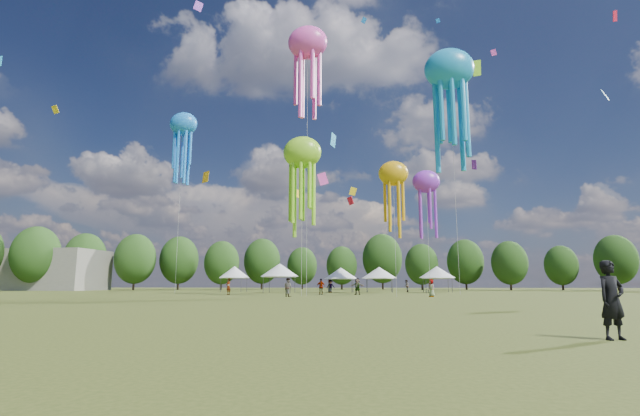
# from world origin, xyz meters

# --- Properties ---
(ground) EXTENTS (300.00, 300.00, 0.00)m
(ground) POSITION_xyz_m (0.00, 0.00, 0.00)
(ground) COLOR #384416
(ground) RESTS_ON ground
(observer_main) EXTENTS (0.74, 0.61, 1.73)m
(observer_main) POSITION_xyz_m (8.19, -2.59, 0.87)
(observer_main) COLOR black
(observer_main) RESTS_ON ground
(spectator_near) EXTENTS (1.12, 1.09, 1.82)m
(spectator_near) POSITION_xyz_m (-5.44, 31.08, 0.91)
(spectator_near) COLOR gray
(spectator_near) RESTS_ON ground
(spectators_far) EXTENTS (22.92, 27.88, 1.92)m
(spectators_far) POSITION_xyz_m (-0.33, 46.81, 0.93)
(spectators_far) COLOR gray
(spectators_far) RESTS_ON ground
(festival_tents) EXTENTS (36.81, 12.34, 4.18)m
(festival_tents) POSITION_xyz_m (-3.01, 55.77, 3.02)
(festival_tents) COLOR #47474C
(festival_tents) RESTS_ON ground
(show_kites) EXTENTS (41.77, 16.32, 30.53)m
(show_kites) POSITION_xyz_m (2.25, 39.13, 21.45)
(show_kites) COLOR #94E826
(show_kites) RESTS_ON ground
(small_kites) EXTENTS (71.44, 58.70, 41.88)m
(small_kites) POSITION_xyz_m (0.67, 41.99, 29.35)
(small_kites) COLOR #94E826
(small_kites) RESTS_ON ground
(treeline) EXTENTS (201.57, 95.24, 13.43)m
(treeline) POSITION_xyz_m (-3.87, 62.51, 6.54)
(treeline) COLOR #38281C
(treeline) RESTS_ON ground
(hangar) EXTENTS (40.00, 12.00, 8.00)m
(hangar) POSITION_xyz_m (-72.00, 72.00, 4.00)
(hangar) COLOR gray
(hangar) RESTS_ON ground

